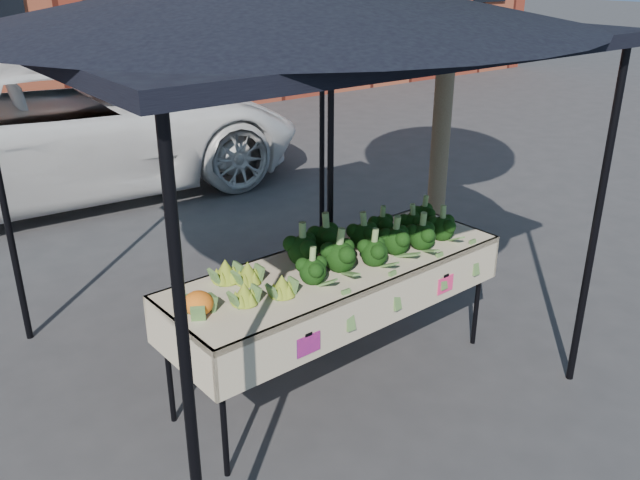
{
  "coord_description": "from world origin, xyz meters",
  "views": [
    {
      "loc": [
        -2.74,
        -3.11,
        2.75
      ],
      "look_at": [
        -0.25,
        0.17,
        1.0
      ],
      "focal_mm": 37.23,
      "sensor_mm": 36.0,
      "label": 1
    }
  ],
  "objects": [
    {
      "name": "street_tree",
      "position": [
        1.39,
        0.63,
        2.26
      ],
      "size": [
        2.29,
        2.29,
        4.52
      ],
      "primitive_type": null,
      "color": "#1E4C14",
      "rests_on": "ground"
    },
    {
      "name": "romanesco_cluster",
      "position": [
        -0.91,
        0.0,
        0.99
      ],
      "size": [
        0.42,
        0.56,
        0.19
      ],
      "primitive_type": "ellipsoid",
      "color": "#95AC2B",
      "rests_on": "table"
    },
    {
      "name": "cauliflower_pair",
      "position": [
        -1.3,
        -0.08,
        0.98
      ],
      "size": [
        0.19,
        0.19,
        0.17
      ],
      "primitive_type": "ellipsoid",
      "color": "orange",
      "rests_on": "table"
    },
    {
      "name": "table",
      "position": [
        -0.25,
        -0.03,
        0.45
      ],
      "size": [
        2.43,
        0.9,
        0.9
      ],
      "color": "#C4B49B",
      "rests_on": "ground"
    },
    {
      "name": "canopy",
      "position": [
        -0.38,
        0.41,
        1.37
      ],
      "size": [
        3.16,
        3.16,
        2.74
      ],
      "primitive_type": null,
      "color": "black",
      "rests_on": "ground"
    },
    {
      "name": "broccoli_heap",
      "position": [
        0.08,
        -0.01,
        1.02
      ],
      "size": [
        1.46,
        0.56,
        0.24
      ],
      "primitive_type": "ellipsoid",
      "color": "black",
      "rests_on": "table"
    },
    {
      "name": "ground",
      "position": [
        0.0,
        0.0,
        0.0
      ],
      "size": [
        90.0,
        90.0,
        0.0
      ],
      "primitive_type": "plane",
      "color": "#2F2F31"
    }
  ]
}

